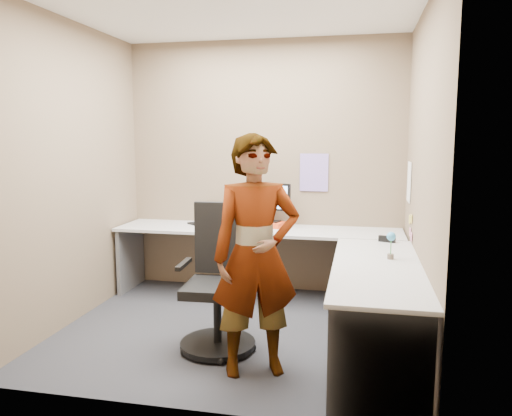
% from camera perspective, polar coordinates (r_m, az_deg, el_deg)
% --- Properties ---
extents(ground, '(3.00, 3.00, 0.00)m').
position_cam_1_polar(ground, '(4.48, -2.43, -13.81)').
color(ground, '#232328').
rests_on(ground, ground).
extents(wall_back, '(3.00, 0.00, 3.00)m').
position_cam_1_polar(wall_back, '(5.44, 0.87, 4.70)').
color(wall_back, brown).
rests_on(wall_back, ground).
extents(wall_right, '(0.00, 2.70, 2.70)m').
position_cam_1_polar(wall_right, '(4.07, 18.42, 3.15)').
color(wall_right, brown).
rests_on(wall_right, ground).
extents(wall_left, '(0.00, 2.70, 2.70)m').
position_cam_1_polar(wall_left, '(4.77, -20.32, 3.72)').
color(wall_left, brown).
rests_on(wall_left, ground).
extents(ceiling, '(3.00, 3.00, 0.00)m').
position_cam_1_polar(ceiling, '(4.28, -2.66, 21.97)').
color(ceiling, white).
rests_on(ceiling, wall_back).
extents(desk, '(2.98, 2.58, 0.73)m').
position_cam_1_polar(desk, '(4.58, 4.05, -5.59)').
color(desk, '#B1B1B1').
rests_on(desk, ground).
extents(paper_ream, '(0.31, 0.26, 0.05)m').
position_cam_1_polar(paper_ream, '(5.29, 1.71, -1.87)').
color(paper_ream, red).
rests_on(paper_ream, desk).
extents(monitor, '(0.42, 0.18, 0.41)m').
position_cam_1_polar(monitor, '(5.27, 1.75, 1.04)').
color(monitor, black).
rests_on(monitor, paper_ream).
extents(laptop, '(0.41, 0.40, 0.23)m').
position_cam_1_polar(laptop, '(5.46, -5.52, -1.25)').
color(laptop, black).
rests_on(laptop, desk).
extents(trackball_mouse, '(0.12, 0.08, 0.07)m').
position_cam_1_polar(trackball_mouse, '(5.20, -3.98, -2.07)').
color(trackball_mouse, '#B7B7BC').
rests_on(trackball_mouse, desk).
extents(origami, '(0.10, 0.10, 0.06)m').
position_cam_1_polar(origami, '(5.06, -2.51, -2.29)').
color(origami, white).
rests_on(origami, desk).
extents(stapler, '(0.15, 0.09, 0.05)m').
position_cam_1_polar(stapler, '(4.68, 14.74, -3.45)').
color(stapler, black).
rests_on(stapler, desk).
extents(flower, '(0.07, 0.07, 0.22)m').
position_cam_1_polar(flower, '(4.01, 15.18, -3.67)').
color(flower, brown).
rests_on(flower, desk).
extents(calendar_purple, '(0.30, 0.01, 0.40)m').
position_cam_1_polar(calendar_purple, '(5.35, 6.65, 4.06)').
color(calendar_purple, '#846BB7').
rests_on(calendar_purple, wall_back).
extents(calendar_white, '(0.01, 0.28, 0.38)m').
position_cam_1_polar(calendar_white, '(4.97, 17.09, 2.87)').
color(calendar_white, white).
rests_on(calendar_white, wall_right).
extents(sticky_note_a, '(0.01, 0.07, 0.07)m').
position_cam_1_polar(sticky_note_a, '(4.66, 17.32, -1.19)').
color(sticky_note_a, '#F2E059').
rests_on(sticky_note_a, wall_right).
extents(sticky_note_b, '(0.01, 0.07, 0.07)m').
position_cam_1_polar(sticky_note_b, '(4.73, 17.20, -2.65)').
color(sticky_note_b, pink).
rests_on(sticky_note_b, wall_right).
extents(sticky_note_c, '(0.01, 0.07, 0.07)m').
position_cam_1_polar(sticky_note_c, '(4.62, 17.32, -3.17)').
color(sticky_note_c, pink).
rests_on(sticky_note_c, wall_right).
extents(sticky_note_d, '(0.01, 0.07, 0.07)m').
position_cam_1_polar(sticky_note_d, '(4.81, 17.14, -1.26)').
color(sticky_note_d, '#F2E059').
rests_on(sticky_note_d, wall_right).
extents(office_chair, '(0.60, 0.60, 1.13)m').
position_cam_1_polar(office_chair, '(4.03, -4.23, -9.38)').
color(office_chair, black).
rests_on(office_chair, ground).
extents(person, '(0.73, 0.61, 1.70)m').
position_cam_1_polar(person, '(3.50, -0.00, -5.47)').
color(person, '#999399').
rests_on(person, ground).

